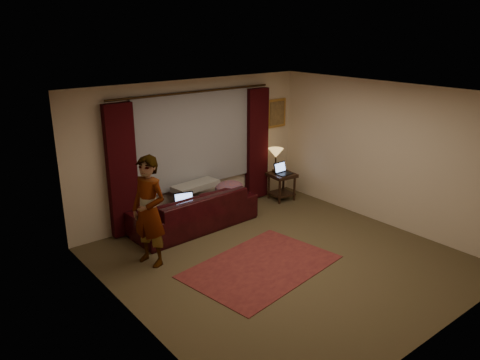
# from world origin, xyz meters

# --- Properties ---
(floor) EXTENTS (5.00, 5.00, 0.01)m
(floor) POSITION_xyz_m (0.00, 0.00, -0.01)
(floor) COLOR brown
(floor) RESTS_ON ground
(ceiling) EXTENTS (5.00, 5.00, 0.02)m
(ceiling) POSITION_xyz_m (0.00, 0.00, 2.60)
(ceiling) COLOR silver
(ceiling) RESTS_ON ground
(wall_back) EXTENTS (5.00, 0.02, 2.60)m
(wall_back) POSITION_xyz_m (0.00, 2.50, 1.30)
(wall_back) COLOR beige
(wall_back) RESTS_ON ground
(wall_front) EXTENTS (5.00, 0.02, 2.60)m
(wall_front) POSITION_xyz_m (0.00, -2.50, 1.30)
(wall_front) COLOR beige
(wall_front) RESTS_ON ground
(wall_left) EXTENTS (0.02, 5.00, 2.60)m
(wall_left) POSITION_xyz_m (-2.50, 0.00, 1.30)
(wall_left) COLOR beige
(wall_left) RESTS_ON ground
(wall_right) EXTENTS (0.02, 5.00, 2.60)m
(wall_right) POSITION_xyz_m (2.50, 0.00, 1.30)
(wall_right) COLOR beige
(wall_right) RESTS_ON ground
(sheer_curtain) EXTENTS (2.50, 0.05, 1.80)m
(sheer_curtain) POSITION_xyz_m (0.00, 2.44, 1.50)
(sheer_curtain) COLOR gray
(sheer_curtain) RESTS_ON wall_back
(drape_left) EXTENTS (0.50, 0.14, 2.30)m
(drape_left) POSITION_xyz_m (-1.50, 2.39, 1.18)
(drape_left) COLOR black
(drape_left) RESTS_ON floor
(drape_right) EXTENTS (0.50, 0.14, 2.30)m
(drape_right) POSITION_xyz_m (1.50, 2.39, 1.18)
(drape_right) COLOR black
(drape_right) RESTS_ON floor
(curtain_rod) EXTENTS (0.04, 0.04, 3.40)m
(curtain_rod) POSITION_xyz_m (0.00, 2.39, 2.38)
(curtain_rod) COLOR #301F0D
(curtain_rod) RESTS_ON wall_back
(picture_frame) EXTENTS (0.50, 0.04, 0.60)m
(picture_frame) POSITION_xyz_m (2.10, 2.47, 1.75)
(picture_frame) COLOR #C08D3D
(picture_frame) RESTS_ON wall_back
(sofa) EXTENTS (2.39, 1.11, 0.95)m
(sofa) POSITION_xyz_m (-0.38, 1.95, 0.47)
(sofa) COLOR black
(sofa) RESTS_ON floor
(throw_blanket) EXTENTS (0.94, 0.46, 0.11)m
(throw_blanket) POSITION_xyz_m (-0.19, 2.15, 0.95)
(throw_blanket) COLOR gray
(throw_blanket) RESTS_ON sofa
(clothing_pile) EXTENTS (0.66, 0.55, 0.25)m
(clothing_pile) POSITION_xyz_m (0.40, 1.90, 0.60)
(clothing_pile) COLOR #704353
(clothing_pile) RESTS_ON sofa
(laptop_sofa) EXTENTS (0.45, 0.47, 0.26)m
(laptop_sofa) POSITION_xyz_m (-0.65, 1.77, 0.60)
(laptop_sofa) COLOR black
(laptop_sofa) RESTS_ON sofa
(area_rug) EXTENTS (2.47, 1.83, 0.01)m
(area_rug) POSITION_xyz_m (-0.41, 0.05, 0.01)
(area_rug) COLOR maroon
(area_rug) RESTS_ON floor
(end_table) EXTENTS (0.55, 0.55, 0.58)m
(end_table) POSITION_xyz_m (1.86, 1.99, 0.29)
(end_table) COLOR black
(end_table) RESTS_ON floor
(tiffany_lamp) EXTENTS (0.35, 0.35, 0.51)m
(tiffany_lamp) POSITION_xyz_m (1.83, 2.16, 0.83)
(tiffany_lamp) COLOR olive
(tiffany_lamp) RESTS_ON end_table
(laptop_table) EXTENTS (0.34, 0.37, 0.24)m
(laptop_table) POSITION_xyz_m (1.85, 1.93, 0.69)
(laptop_table) COLOR black
(laptop_table) RESTS_ON end_table
(person) EXTENTS (0.63, 0.63, 1.72)m
(person) POSITION_xyz_m (-1.64, 1.21, 0.86)
(person) COLOR gray
(person) RESTS_ON floor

